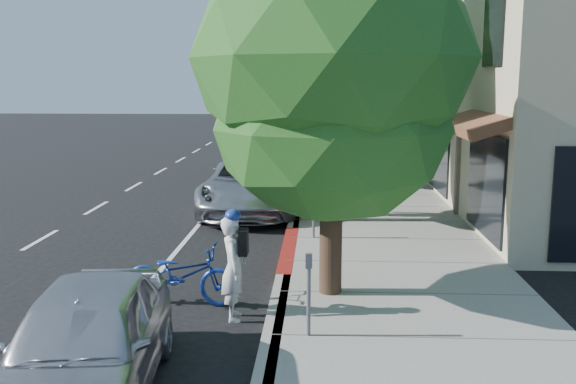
# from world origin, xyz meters

# --- Properties ---
(ground) EXTENTS (120.00, 120.00, 0.00)m
(ground) POSITION_xyz_m (0.00, 0.00, 0.00)
(ground) COLOR black
(ground) RESTS_ON ground
(sidewalk) EXTENTS (4.60, 56.00, 0.15)m
(sidewalk) POSITION_xyz_m (2.30, 8.00, 0.07)
(sidewalk) COLOR gray
(sidewalk) RESTS_ON ground
(curb) EXTENTS (0.30, 56.00, 0.15)m
(curb) POSITION_xyz_m (0.00, 8.00, 0.07)
(curb) COLOR #9E998E
(curb) RESTS_ON ground
(curb_red_segment) EXTENTS (0.32, 4.00, 0.15)m
(curb_red_segment) POSITION_xyz_m (0.00, 1.00, 0.07)
(curb_red_segment) COLOR maroon
(curb_red_segment) RESTS_ON ground
(storefront_building) EXTENTS (10.00, 36.00, 7.00)m
(storefront_building) POSITION_xyz_m (9.60, 18.00, 3.50)
(storefront_building) COLOR beige
(storefront_building) RESTS_ON ground
(street_tree_0) EXTENTS (4.85, 4.85, 6.95)m
(street_tree_0) POSITION_xyz_m (0.90, -2.00, 4.16)
(street_tree_0) COLOR black
(street_tree_0) RESTS_ON ground
(street_tree_1) EXTENTS (5.26, 5.26, 8.40)m
(street_tree_1) POSITION_xyz_m (0.90, 4.00, 5.16)
(street_tree_1) COLOR black
(street_tree_1) RESTS_ON ground
(street_tree_2) EXTENTS (4.42, 4.42, 7.47)m
(street_tree_2) POSITION_xyz_m (0.90, 10.00, 4.65)
(street_tree_2) COLOR black
(street_tree_2) RESTS_ON ground
(street_tree_3) EXTENTS (4.90, 4.90, 8.47)m
(street_tree_3) POSITION_xyz_m (0.90, 16.00, 5.29)
(street_tree_3) COLOR black
(street_tree_3) RESTS_ON ground
(street_tree_4) EXTENTS (4.88, 4.88, 7.60)m
(street_tree_4) POSITION_xyz_m (0.90, 22.00, 4.64)
(street_tree_4) COLOR black
(street_tree_4) RESTS_ON ground
(street_tree_5) EXTENTS (4.62, 4.62, 7.55)m
(street_tree_5) POSITION_xyz_m (0.90, 28.00, 4.66)
(street_tree_5) COLOR black
(street_tree_5) RESTS_ON ground
(cyclist) EXTENTS (0.50, 0.68, 1.74)m
(cyclist) POSITION_xyz_m (-0.70, -3.00, 0.87)
(cyclist) COLOR silver
(cyclist) RESTS_ON ground
(bicycle) EXTENTS (2.10, 0.89, 1.07)m
(bicycle) POSITION_xyz_m (-1.71, -2.36, 0.54)
(bicycle) COLOR navy
(bicycle) RESTS_ON ground
(silver_suv) EXTENTS (2.79, 5.93, 1.64)m
(silver_suv) POSITION_xyz_m (-1.36, 5.75, 0.82)
(silver_suv) COLOR #ABACB0
(silver_suv) RESTS_ON ground
(dark_sedan) EXTENTS (1.88, 5.08, 1.66)m
(dark_sedan) POSITION_xyz_m (-0.62, 9.05, 0.83)
(dark_sedan) COLOR black
(dark_sedan) RESTS_ON ground
(white_pickup) EXTENTS (2.62, 5.49, 1.54)m
(white_pickup) POSITION_xyz_m (-1.81, 18.36, 0.77)
(white_pickup) COLOR silver
(white_pickup) RESTS_ON ground
(dark_suv_far) EXTENTS (2.02, 4.78, 1.61)m
(dark_suv_far) POSITION_xyz_m (-0.61, 21.50, 0.81)
(dark_suv_far) COLOR black
(dark_suv_far) RESTS_ON ground
(near_car_a) EXTENTS (2.20, 4.53, 1.49)m
(near_car_a) POSITION_xyz_m (-2.14, -5.83, 0.74)
(near_car_a) COLOR silver
(near_car_a) RESTS_ON ground
(pedestrian) EXTENTS (1.14, 1.13, 1.86)m
(pedestrian) POSITION_xyz_m (1.44, 4.75, 1.08)
(pedestrian) COLOR black
(pedestrian) RESTS_ON sidewalk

